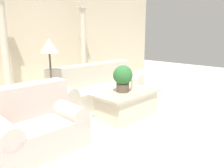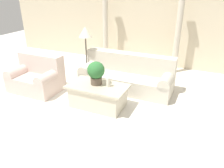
% 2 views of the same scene
% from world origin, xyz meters
% --- Properties ---
extents(ground_plane, '(16.00, 16.00, 0.00)m').
position_xyz_m(ground_plane, '(0.00, 0.00, 0.00)').
color(ground_plane, silver).
extents(wall_back, '(10.00, 0.06, 3.20)m').
position_xyz_m(wall_back, '(0.00, 2.81, 1.60)').
color(wall_back, beige).
rests_on(wall_back, ground_plane).
extents(sofa_long, '(2.32, 0.85, 0.88)m').
position_xyz_m(sofa_long, '(0.39, 0.69, 0.34)').
color(sofa_long, beige).
rests_on(sofa_long, ground_plane).
extents(loveseat, '(1.22, 0.85, 0.88)m').
position_xyz_m(loveseat, '(-1.65, -0.29, 0.35)').
color(loveseat, beige).
rests_on(loveseat, ground_plane).
extents(coffee_table, '(1.27, 0.72, 0.50)m').
position_xyz_m(coffee_table, '(0.15, -0.43, 0.25)').
color(coffee_table, beige).
rests_on(coffee_table, ground_plane).
extents(potted_plant, '(0.37, 0.37, 0.50)m').
position_xyz_m(potted_plant, '(0.09, -0.37, 0.78)').
color(potted_plant, brown).
rests_on(potted_plant, coffee_table).
extents(pillar_candle, '(0.08, 0.08, 0.20)m').
position_xyz_m(pillar_candle, '(0.37, -0.38, 0.60)').
color(pillar_candle, silver).
rests_on(pillar_candle, coffee_table).
extents(floor_lamp, '(0.34, 0.34, 1.49)m').
position_xyz_m(floor_lamp, '(-0.78, 0.72, 1.27)').
color(floor_lamp, '#4C473D').
rests_on(floor_lamp, ground_plane).
extents(column_left, '(0.24, 0.24, 2.36)m').
position_xyz_m(column_left, '(-1.01, 2.36, 1.21)').
color(column_left, beige).
rests_on(column_left, ground_plane).
extents(column_right, '(0.24, 0.24, 2.36)m').
position_xyz_m(column_right, '(1.30, 2.36, 1.21)').
color(column_right, beige).
rests_on(column_right, ground_plane).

